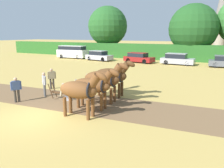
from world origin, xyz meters
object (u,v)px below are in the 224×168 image
tree_left (193,28)px  parked_car_left (99,56)px  draft_horse_lead_left (80,90)px  parked_car_center (177,59)px  farmer_onlooker_right (52,77)px  tree_far_left (108,26)px  parked_car_center_left (139,58)px  farmer_at_plow (44,82)px  draft_horse_trail_right (112,75)px  farmer_beside_team (122,78)px  draft_horse_trail_left (103,79)px  church_spire (222,9)px  farmer_onlooker_left (16,88)px  plow (62,95)px  parked_van (72,52)px  draft_horse_lead_right (93,85)px

tree_left → parked_car_left: bearing=-150.3°
draft_horse_lead_left → parked_car_center: 22.01m
tree_left → farmer_onlooker_right: (-6.97, -24.80, -4.04)m
tree_far_left → parked_car_center_left: bearing=-38.3°
draft_horse_lead_left → farmer_at_plow: 4.79m
parked_car_center → draft_horse_trail_right: bearing=-90.7°
farmer_beside_team → draft_horse_trail_left: bearing=-95.2°
tree_left → church_spire: (3.34, 31.47, 5.63)m
tree_far_left → church_spire: bearing=59.6°
church_spire → farmer_onlooker_left: bearing=-99.4°
draft_horse_trail_left → plow: 2.90m
farmer_onlooker_right → parked_car_left: size_ratio=0.35×
farmer_onlooker_left → parked_van: 24.94m
farmer_beside_team → farmer_onlooker_right: farmer_beside_team is taller
farmer_onlooker_right → parked_car_center: (5.98, 18.18, -0.17)m
draft_horse_lead_right → parked_van: size_ratio=0.56×
plow → church_spire: bearing=78.3°
draft_horse_lead_right → farmer_onlooker_right: (-5.18, 2.44, -0.43)m
farmer_at_plow → farmer_beside_team: farmer_at_plow is taller
draft_horse_trail_right → parked_car_center: bearing=82.7°
plow → farmer_beside_team: (2.29, 4.12, 0.61)m
tree_left → farmer_at_plow: size_ratio=5.35×
draft_horse_lead_left → draft_horse_trail_right: 4.10m
church_spire → farmer_onlooker_right: (-10.30, -56.27, -9.67)m
tree_left → parked_car_center_left: tree_left is taller
farmer_beside_team → parked_van: bearing=126.3°
draft_horse_lead_right → farmer_onlooker_left: size_ratio=1.90×
draft_horse_lead_left → parked_van: (-16.98, 22.08, -0.30)m
draft_horse_lead_right → farmer_onlooker_left: (-4.81, -1.11, -0.44)m
tree_far_left → farmer_beside_team: 26.47m
tree_far_left → farmer_onlooker_right: tree_far_left is taller
parked_car_left → farmer_at_plow: bearing=-62.5°
farmer_at_plow → farmer_onlooker_right: farmer_at_plow is taller
draft_horse_trail_right → parked_car_center_left: draft_horse_trail_right is taller
farmer_beside_team → parked_car_center: farmer_beside_team is taller
farmer_onlooker_right → draft_horse_trail_left: bearing=27.7°
tree_left → tree_far_left: bearing=-179.9°
draft_horse_trail_right → plow: size_ratio=1.86×
tree_left → parked_car_center_left: (-6.44, -6.91, -4.24)m
parked_car_center → draft_horse_lead_left: bearing=-89.3°
plow → draft_horse_lead_right: bearing=-14.8°
tree_left → draft_horse_lead_left: 28.88m
parked_van → parked_car_center: (17.69, -0.09, -0.36)m
draft_horse_lead_left → draft_horse_trail_left: draft_horse_trail_left is taller
farmer_beside_team → farmer_onlooker_right: (-4.83, -2.18, -0.02)m
draft_horse_lead_right → farmer_onlooker_right: size_ratio=1.88×
tree_far_left → farmer_onlooker_right: (8.18, -24.77, -4.61)m
farmer_at_plow → parked_van: parked_van is taller
draft_horse_lead_right → plow: (-2.64, 0.50, -1.01)m
draft_horse_trail_left → farmer_onlooker_left: bearing=-156.4°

